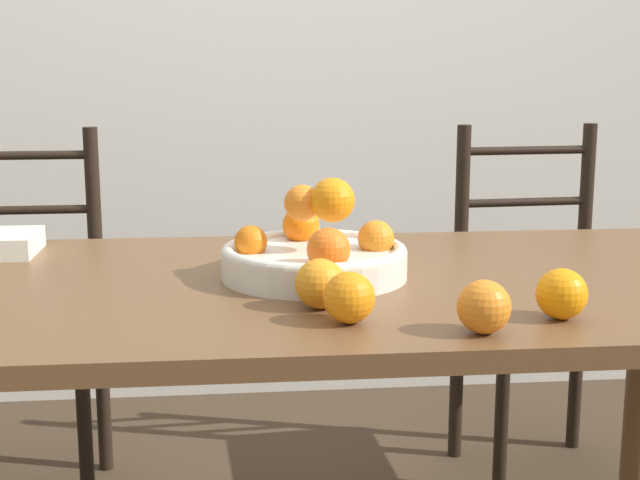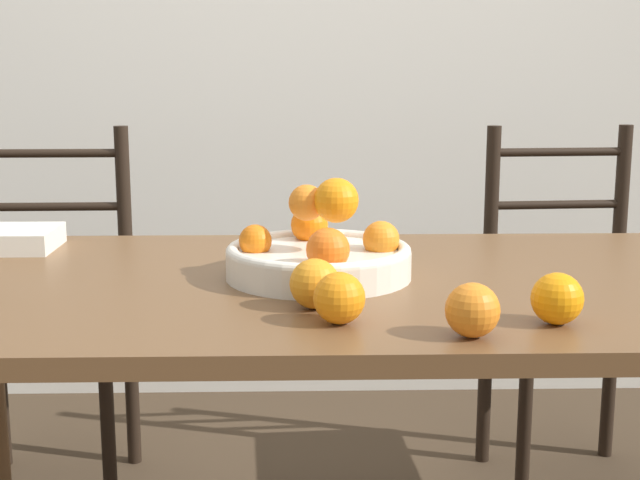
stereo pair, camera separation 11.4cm
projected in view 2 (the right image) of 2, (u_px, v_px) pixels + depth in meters
wall_back at (319, 22)px, 3.00m from camera, size 8.00×0.06×2.60m
dining_table at (339, 333)px, 1.64m from camera, size 1.71×0.86×0.78m
fruit_bowl at (320, 253)px, 1.62m from camera, size 0.34×0.34×0.19m
orange_loose_0 at (315, 284)px, 1.42m from camera, size 0.08×0.08×0.08m
orange_loose_1 at (339, 298)px, 1.33m from camera, size 0.08×0.08×0.08m
orange_loose_2 at (557, 299)px, 1.33m from camera, size 0.08×0.08×0.08m
orange_loose_3 at (472, 310)px, 1.27m from camera, size 0.08×0.08×0.08m
chair_left at (49, 322)px, 2.41m from camera, size 0.43×0.41×0.99m
chair_right at (569, 318)px, 2.45m from camera, size 0.45×0.43×0.99m
book_stack at (6, 239)px, 1.88m from camera, size 0.21×0.17×0.04m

